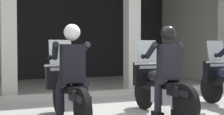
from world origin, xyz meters
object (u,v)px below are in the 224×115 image
motorcycle_center_left (67,91)px  police_officer_center_left (72,65)px  police_officer_center_right (168,64)px  motorcycle_center_right (159,87)px

motorcycle_center_left → police_officer_center_left: size_ratio=1.29×
motorcycle_center_left → police_officer_center_left: 0.52m
motorcycle_center_left → police_officer_center_right: police_officer_center_right is taller
motorcycle_center_right → police_officer_center_right: size_ratio=1.29×
motorcycle_center_left → police_officer_center_right: (1.65, -0.44, 0.44)m
police_officer_center_left → police_officer_center_right: 1.66m
motorcycle_center_right → police_officer_center_right: bearing=-78.1°
motorcycle_center_right → police_officer_center_right: police_officer_center_right is taller
motorcycle_center_left → police_officer_center_left: bearing=-85.2°
motorcycle_center_right → police_officer_center_right: 0.52m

